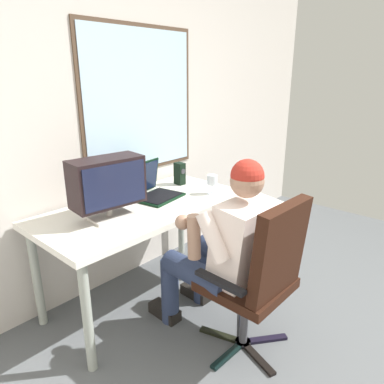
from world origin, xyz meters
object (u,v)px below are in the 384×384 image
(wine_glass, at_px, (212,181))
(office_chair, at_px, (262,272))
(desk, at_px, (144,216))
(laptop, at_px, (151,188))
(crt_monitor, at_px, (107,183))
(desk_speaker, at_px, (180,174))
(person_seated, at_px, (224,247))

(wine_glass, bearing_deg, office_chair, -121.71)
(desk, height_order, laptop, laptop)
(crt_monitor, relative_size, wine_glass, 3.16)
(desk_speaker, bearing_deg, desk, -163.37)
(laptop, bearing_deg, desk, -149.13)
(desk, bearing_deg, desk_speaker, 16.63)
(wine_glass, bearing_deg, desk, 158.93)
(office_chair, bearing_deg, person_seated, 88.50)
(laptop, relative_size, desk_speaker, 2.11)
(desk, distance_m, office_chair, 0.95)
(person_seated, bearing_deg, desk, 95.80)
(office_chair, distance_m, desk_speaker, 1.23)
(person_seated, height_order, laptop, person_seated)
(desk, xyz_separation_m, crt_monitor, (-0.30, -0.01, 0.31))
(desk, bearing_deg, crt_monitor, -177.62)
(person_seated, height_order, wine_glass, person_seated)
(desk, relative_size, desk_speaker, 8.29)
(desk, relative_size, laptop, 3.93)
(desk, bearing_deg, laptop, 30.87)
(crt_monitor, bearing_deg, desk, 2.38)
(desk_speaker, bearing_deg, office_chair, -113.23)
(office_chair, relative_size, desk_speaker, 5.48)
(desk, distance_m, desk_speaker, 0.58)
(person_seated, bearing_deg, desk_speaker, 60.59)
(person_seated, distance_m, wine_glass, 0.69)
(office_chair, bearing_deg, desk, 93.68)
(office_chair, height_order, person_seated, person_seated)
(laptop, bearing_deg, crt_monitor, -166.73)
(person_seated, bearing_deg, wine_glass, 45.96)
(crt_monitor, distance_m, desk_speaker, 0.86)
(laptop, distance_m, desk_speaker, 0.38)
(person_seated, height_order, crt_monitor, person_seated)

